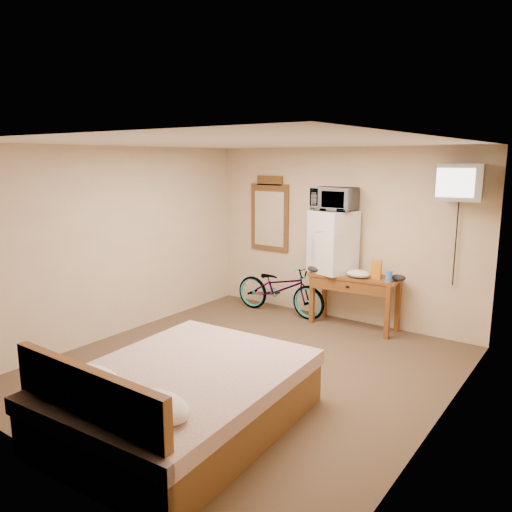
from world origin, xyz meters
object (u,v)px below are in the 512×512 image
mini_fridge (333,242)px  bed (177,398)px  desk (353,285)px  wall_mirror (270,215)px  blue_cup (389,276)px  bicycle (280,288)px  microwave (334,199)px  crt_television (460,182)px

mini_fridge → bed: mini_fridge is taller
desk → bed: bed is taller
wall_mirror → desk: bearing=-9.6°
wall_mirror → mini_fridge: bearing=-11.0°
blue_cup → bicycle: 1.76m
mini_fridge → microwave: (0.00, 0.00, 0.60)m
crt_television → desk: bearing=-179.2°
crt_television → bed: 4.07m
crt_television → bed: bearing=-112.2°
bicycle → crt_television: bearing=-89.4°
microwave → bicycle: microwave is taller
mini_fridge → bed: bearing=-85.5°
bed → crt_television: bearing=67.8°
crt_television → wall_mirror: size_ratio=0.53×
desk → mini_fridge: mini_fridge is taller
bed → bicycle: bearing=108.3°
desk → crt_television: (1.30, 0.02, 1.45)m
mini_fridge → bicycle: size_ratio=0.58×
desk → bed: bearing=-91.4°
wall_mirror → bed: size_ratio=0.50×
bicycle → microwave: bearing=-85.3°
blue_cup → microwave: bearing=173.1°
mini_fridge → bicycle: 1.15m
mini_fridge → blue_cup: mini_fridge is taller
bicycle → bed: 3.49m
microwave → wall_mirror: (-1.24, 0.24, -0.32)m
mini_fridge → blue_cup: 0.95m
bed → blue_cup: bearing=79.5°
mini_fridge → bed: (0.27, -3.40, -0.90)m
microwave → bed: bearing=-87.8°
blue_cup → bicycle: (-1.71, 0.02, -0.43)m
bicycle → bed: bearing=-162.8°
crt_television → microwave: bearing=179.6°
mini_fridge → blue_cup: bearing=-6.9°
bicycle → bed: size_ratio=0.65×
desk → crt_television: 1.94m
microwave → blue_cup: microwave is taller
blue_cup → wall_mirror: 2.24m
crt_television → blue_cup: bearing=-172.9°
desk → microwave: 1.22m
mini_fridge → bicycle: bearing=-174.3°
desk → wall_mirror: bearing=170.4°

